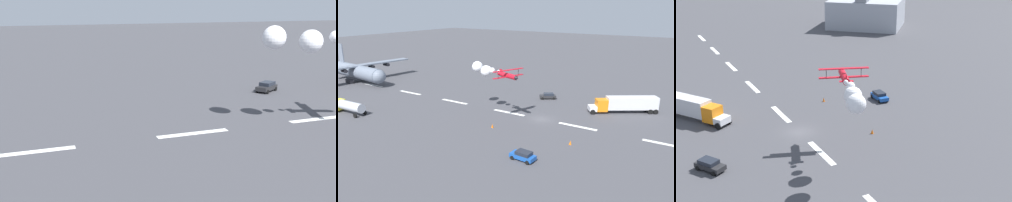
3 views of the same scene
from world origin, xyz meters
The scene contains 5 objects.
runway_stripe_5 centered at (8.16, 0.00, 0.01)m, with size 8.00×0.90×0.01m, color white.
runway_stripe_6 centered at (24.49, 0.00, 0.01)m, with size 8.00×0.90×0.01m, color white.
runway_stripe_7 centered at (40.81, 0.00, 0.01)m, with size 8.00×0.90×0.01m, color white.
stunt_biplane_red centered at (12.30, 2.62, 9.87)m, with size 15.23×8.88×2.83m.
followme_car_yellow centered at (5.63, -15.13, 0.81)m, with size 4.49×3.74×1.52m.
Camera 1 is at (40.29, 36.91, 13.54)m, focal length 42.35 mm.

